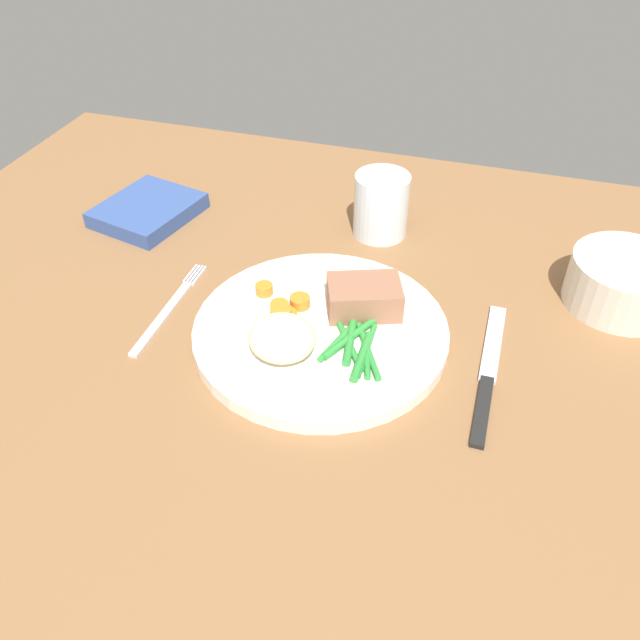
% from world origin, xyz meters
% --- Properties ---
extents(dining_table, '(1.20, 0.90, 0.02)m').
position_xyz_m(dining_table, '(0.00, 0.00, 0.01)').
color(dining_table, brown).
rests_on(dining_table, ground).
extents(dinner_plate, '(0.27, 0.27, 0.02)m').
position_xyz_m(dinner_plate, '(-0.03, -0.00, 0.03)').
color(dinner_plate, white).
rests_on(dinner_plate, dining_table).
extents(meat_portion, '(0.09, 0.08, 0.03)m').
position_xyz_m(meat_portion, '(0.01, 0.04, 0.05)').
color(meat_portion, '#936047').
rests_on(meat_portion, dinner_plate).
extents(mashed_potatoes, '(0.07, 0.06, 0.04)m').
position_xyz_m(mashed_potatoes, '(-0.05, -0.05, 0.06)').
color(mashed_potatoes, beige).
rests_on(mashed_potatoes, dinner_plate).
extents(carrot_slices, '(0.07, 0.06, 0.01)m').
position_xyz_m(carrot_slices, '(-0.07, 0.01, 0.04)').
color(carrot_slices, orange).
rests_on(carrot_slices, dinner_plate).
extents(green_beans, '(0.07, 0.10, 0.01)m').
position_xyz_m(green_beans, '(0.02, -0.02, 0.04)').
color(green_beans, '#2D8C38').
rests_on(green_beans, dinner_plate).
extents(fork, '(0.01, 0.17, 0.00)m').
position_xyz_m(fork, '(-0.20, -0.00, 0.02)').
color(fork, silver).
rests_on(fork, dining_table).
extents(knife, '(0.02, 0.20, 0.01)m').
position_xyz_m(knife, '(0.15, -0.01, 0.02)').
color(knife, black).
rests_on(knife, dining_table).
extents(water_glass, '(0.07, 0.07, 0.08)m').
position_xyz_m(water_glass, '(-0.01, 0.22, 0.06)').
color(water_glass, silver).
rests_on(water_glass, dining_table).
extents(salad_bowl, '(0.12, 0.12, 0.06)m').
position_xyz_m(salad_bowl, '(0.28, 0.16, 0.05)').
color(salad_bowl, silver).
rests_on(salad_bowl, dining_table).
extents(napkin, '(0.13, 0.15, 0.02)m').
position_xyz_m(napkin, '(-0.32, 0.17, 0.03)').
color(napkin, '#334C8C').
rests_on(napkin, dining_table).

